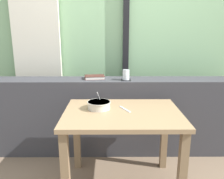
{
  "coord_description": "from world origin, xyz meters",
  "views": [
    {
      "loc": [
        -0.05,
        -1.87,
        1.35
      ],
      "look_at": [
        -0.04,
        0.44,
        0.75
      ],
      "focal_mm": 37.38,
      "sensor_mm": 36.0,
      "label": 1
    }
  ],
  "objects_px": {
    "breakfast_table": "(122,125)",
    "fork_utensil": "(125,109)",
    "juice_glass": "(126,75)",
    "coaster_square": "(126,80)",
    "soup_bowl": "(99,105)",
    "closed_book": "(94,77)"
  },
  "relations": [
    {
      "from": "juice_glass",
      "to": "closed_book",
      "type": "height_order",
      "value": "juice_glass"
    },
    {
      "from": "breakfast_table",
      "to": "fork_utensil",
      "type": "height_order",
      "value": "fork_utensil"
    },
    {
      "from": "breakfast_table",
      "to": "soup_bowl",
      "type": "relative_size",
      "value": 4.86
    },
    {
      "from": "juice_glass",
      "to": "soup_bowl",
      "type": "relative_size",
      "value": 0.53
    },
    {
      "from": "juice_glass",
      "to": "fork_utensil",
      "type": "bearing_deg",
      "value": -94.27
    },
    {
      "from": "closed_book",
      "to": "soup_bowl",
      "type": "relative_size",
      "value": 1.16
    },
    {
      "from": "coaster_square",
      "to": "fork_utensil",
      "type": "relative_size",
      "value": 0.59
    },
    {
      "from": "fork_utensil",
      "to": "juice_glass",
      "type": "bearing_deg",
      "value": 58.91
    },
    {
      "from": "breakfast_table",
      "to": "fork_utensil",
      "type": "bearing_deg",
      "value": 67.33
    },
    {
      "from": "fork_utensil",
      "to": "soup_bowl",
      "type": "bearing_deg",
      "value": 148.15
    },
    {
      "from": "closed_book",
      "to": "soup_bowl",
      "type": "bearing_deg",
      "value": -82.56
    },
    {
      "from": "breakfast_table",
      "to": "soup_bowl",
      "type": "height_order",
      "value": "soup_bowl"
    },
    {
      "from": "breakfast_table",
      "to": "coaster_square",
      "type": "bearing_deg",
      "value": 83.83
    },
    {
      "from": "breakfast_table",
      "to": "juice_glass",
      "type": "distance_m",
      "value": 0.66
    },
    {
      "from": "juice_glass",
      "to": "closed_book",
      "type": "relative_size",
      "value": 0.46
    },
    {
      "from": "breakfast_table",
      "to": "juice_glass",
      "type": "relative_size",
      "value": 9.11
    },
    {
      "from": "coaster_square",
      "to": "juice_glass",
      "type": "xyz_separation_m",
      "value": [
        0.0,
        0.0,
        0.05
      ]
    },
    {
      "from": "juice_glass",
      "to": "fork_utensil",
      "type": "relative_size",
      "value": 0.62
    },
    {
      "from": "coaster_square",
      "to": "fork_utensil",
      "type": "bearing_deg",
      "value": -94.27
    },
    {
      "from": "coaster_square",
      "to": "soup_bowl",
      "type": "xyz_separation_m",
      "value": [
        -0.26,
        -0.5,
        -0.11
      ]
    },
    {
      "from": "soup_bowl",
      "to": "fork_utensil",
      "type": "bearing_deg",
      "value": -5.03
    },
    {
      "from": "soup_bowl",
      "to": "fork_utensil",
      "type": "relative_size",
      "value": 1.16
    }
  ]
}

